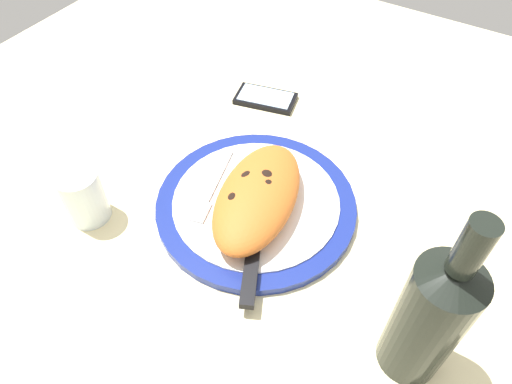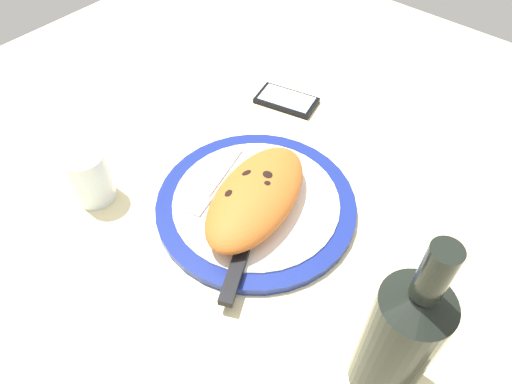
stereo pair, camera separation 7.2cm
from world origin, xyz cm
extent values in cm
cube|color=beige|center=(0.00, 0.00, -1.50)|extent=(150.00, 150.00, 3.00)
cylinder|color=navy|center=(0.00, 0.00, 0.74)|extent=(31.75, 31.75, 1.49)
cylinder|color=white|center=(0.00, 0.00, 1.64)|extent=(26.41, 26.41, 0.30)
ellipsoid|color=#C16023|center=(1.17, 1.00, 4.53)|extent=(24.73, 16.12, 5.48)
ellipsoid|color=black|center=(0.23, -1.48, 6.66)|extent=(2.83, 2.40, 0.85)
ellipsoid|color=black|center=(-0.40, 1.80, 6.80)|extent=(2.99, 2.82, 0.86)
ellipsoid|color=black|center=(4.52, -0.82, 6.55)|extent=(2.40, 2.33, 0.74)
ellipsoid|color=black|center=(-1.35, 0.91, 6.80)|extent=(3.65, 3.65, 0.94)
cube|color=silver|center=(-1.13, -7.92, 1.99)|extent=(11.81, 3.90, 0.40)
cube|color=silver|center=(6.60, -5.90, 1.99)|extent=(4.43, 3.14, 0.40)
cube|color=silver|center=(2.64, 1.96, 1.99)|extent=(12.13, 7.01, 0.40)
cube|color=black|center=(12.51, 6.76, 2.39)|extent=(9.17, 5.84, 1.20)
cube|color=black|center=(-24.41, -12.82, 0.50)|extent=(8.86, 12.87, 1.00)
cube|color=silver|center=(-24.41, -12.82, 1.08)|extent=(7.61, 11.29, 0.16)
cylinder|color=silver|center=(14.99, -21.45, 4.59)|extent=(6.41, 6.41, 9.18)
cylinder|color=silver|center=(14.99, -21.45, 2.47)|extent=(5.89, 5.89, 4.53)
cylinder|color=black|center=(10.72, 28.93, 9.46)|extent=(7.56, 7.56, 18.92)
cone|color=black|center=(10.72, 28.93, 19.86)|extent=(7.56, 7.56, 1.89)
cylinder|color=black|center=(10.72, 28.93, 24.22)|extent=(2.87, 2.87, 6.84)
camera|label=1|loc=(40.61, 25.03, 58.40)|focal=32.95mm
camera|label=2|loc=(36.35, 30.89, 58.40)|focal=32.95mm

